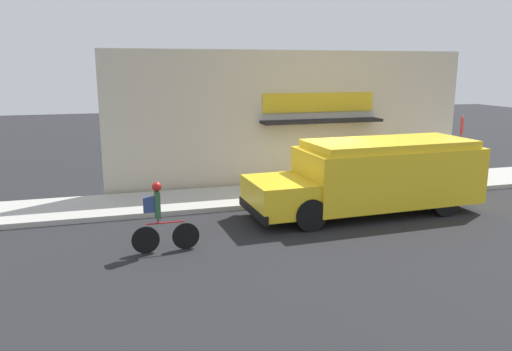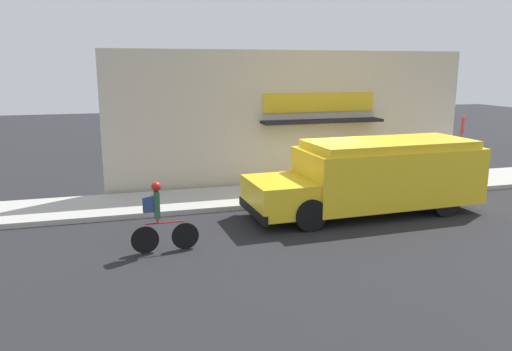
{
  "view_description": "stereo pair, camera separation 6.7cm",
  "coord_description": "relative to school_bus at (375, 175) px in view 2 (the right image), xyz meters",
  "views": [
    {
      "loc": [
        -6.41,
        -14.04,
        4.25
      ],
      "look_at": [
        -2.33,
        -0.2,
        1.1
      ],
      "focal_mm": 35.0,
      "sensor_mm": 36.0,
      "label": 1
    },
    {
      "loc": [
        -6.35,
        -14.05,
        4.25
      ],
      "look_at": [
        -2.33,
        -0.2,
        1.1
      ],
      "focal_mm": 35.0,
      "sensor_mm": 36.0,
      "label": 2
    }
  ],
  "objects": [
    {
      "name": "ground_plane",
      "position": [
        -1.0,
        1.28,
        -1.13
      ],
      "size": [
        70.0,
        70.0,
        0.0
      ],
      "primitive_type": "plane",
      "color": "#232326"
    },
    {
      "name": "storefront",
      "position": [
        -0.96,
        4.12,
        1.28
      ],
      "size": [
        13.43,
        0.91,
        4.83
      ],
      "color": "beige",
      "rests_on": "ground_plane"
    },
    {
      "name": "stop_sign_post",
      "position": [
        4.26,
        1.7,
        0.67
      ],
      "size": [
        0.45,
        0.45,
        2.46
      ],
      "color": "slate",
      "rests_on": "sidewalk"
    },
    {
      "name": "school_bus",
      "position": [
        0.0,
        0.0,
        0.0
      ],
      "size": [
        7.0,
        2.82,
        2.15
      ],
      "rotation": [
        0.0,
        0.0,
        0.03
      ],
      "color": "yellow",
      "rests_on": "ground_plane"
    },
    {
      "name": "cyclist",
      "position": [
        -6.42,
        -1.51,
        -0.3
      ],
      "size": [
        1.58,
        0.22,
        1.69
      ],
      "rotation": [
        0.0,
        0.0,
        0.02
      ],
      "color": "black",
      "rests_on": "ground_plane"
    },
    {
      "name": "sidewalk",
      "position": [
        -1.0,
        2.56,
        -1.06
      ],
      "size": [
        28.0,
        2.55,
        0.15
      ],
      "color": "#ADAAA3",
      "rests_on": "ground_plane"
    }
  ]
}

